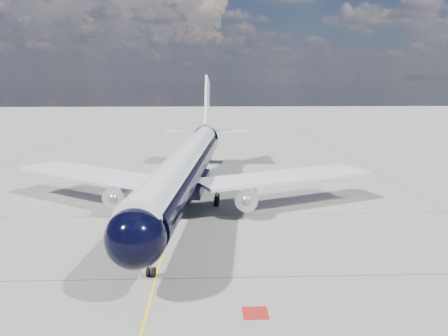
{
  "coord_description": "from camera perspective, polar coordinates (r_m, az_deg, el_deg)",
  "views": [
    {
      "loc": [
        3.93,
        -34.78,
        14.43
      ],
      "look_at": [
        5.78,
        15.54,
        4.0
      ],
      "focal_mm": 35.0,
      "sensor_mm": 36.0,
      "label": 1
    }
  ],
  "objects": [
    {
      "name": "red_marking",
      "position": [
        28.81,
        4.11,
        -18.37
      ],
      "size": [
        1.6,
        1.6,
        0.01
      ],
      "primitive_type": "cube",
      "color": "maroon",
      "rests_on": "ground"
    },
    {
      "name": "main_airliner",
      "position": [
        49.88,
        -4.83,
        0.33
      ],
      "size": [
        42.24,
        51.65,
        14.92
      ],
      "rotation": [
        0.0,
        0.0,
        -0.1
      ],
      "color": "black",
      "rests_on": "ground"
    },
    {
      "name": "ground",
      "position": [
        66.48,
        -5.44,
        -0.89
      ],
      "size": [
        320.0,
        320.0,
        0.0
      ],
      "primitive_type": "plane",
      "color": "gray",
      "rests_on": "ground"
    },
    {
      "name": "taxiway_centerline",
      "position": [
        61.62,
        -5.71,
        -1.9
      ],
      "size": [
        0.16,
        160.0,
        0.01
      ],
      "primitive_type": "cube",
      "color": "yellow",
      "rests_on": "ground"
    }
  ]
}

